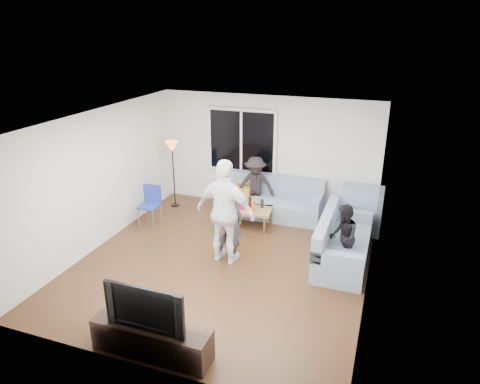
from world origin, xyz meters
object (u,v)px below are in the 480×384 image
at_px(sofa_right_section, 344,239).
at_px(side_chair, 149,206).
at_px(sofa_back_section, 270,198).
at_px(player_left, 227,218).
at_px(player_right, 226,212).
at_px(floor_lamp, 174,175).
at_px(spectator_right, 343,237).
at_px(tv_console, 152,339).
at_px(television, 149,305).
at_px(coffee_table, 245,217).
at_px(spectator_back, 255,185).

bearing_deg(sofa_right_section, side_chair, 88.01).
distance_m(sofa_back_section, side_chair, 2.65).
height_order(sofa_back_section, sofa_right_section, same).
distance_m(sofa_back_section, sofa_right_section, 2.34).
bearing_deg(player_left, player_right, 92.94).
distance_m(floor_lamp, spectator_right, 4.34).
xyz_separation_m(spectator_right, tv_console, (-2.02, -3.05, -0.36)).
distance_m(sofa_right_section, tv_console, 3.85).
bearing_deg(side_chair, sofa_right_section, -5.07).
height_order(sofa_back_section, spectator_right, spectator_right).
xyz_separation_m(sofa_back_section, television, (-0.22, -4.77, 0.33)).
distance_m(side_chair, tv_console, 3.98).
bearing_deg(player_left, tv_console, 85.96).
xyz_separation_m(side_chair, player_left, (2.06, -0.74, 0.36)).
height_order(player_right, spectator_right, player_right).
distance_m(sofa_back_section, player_left, 2.14).
relative_size(sofa_back_section, coffee_table, 2.09).
bearing_deg(sofa_back_section, side_chair, -149.11).
bearing_deg(spectator_back, sofa_right_section, -47.79).
distance_m(floor_lamp, spectator_back, 1.92).
distance_m(player_left, spectator_back, 2.14).
distance_m(sofa_right_section, spectator_right, 0.27).
bearing_deg(spectator_right, sofa_right_section, 166.97).
relative_size(player_right, spectator_right, 1.64).
bearing_deg(spectator_right, floor_lamp, -123.18).
height_order(sofa_back_section, spectator_back, spectator_back).
bearing_deg(floor_lamp, player_left, -42.35).
bearing_deg(spectator_right, side_chair, -108.07).
relative_size(side_chair, spectator_back, 0.65).
height_order(sofa_right_section, television, television).
xyz_separation_m(floor_lamp, spectator_right, (4.07, -1.49, -0.20)).
height_order(side_chair, player_right, player_right).
distance_m(sofa_right_section, side_chair, 4.07).
bearing_deg(coffee_table, player_right, -84.21).
bearing_deg(sofa_back_section, sofa_right_section, -39.79).
height_order(side_chair, player_left, player_left).
xyz_separation_m(sofa_back_section, player_left, (-0.21, -2.10, 0.37)).
bearing_deg(coffee_table, player_left, -84.28).
height_order(spectator_right, television, spectator_right).
distance_m(coffee_table, spectator_back, 0.86).
xyz_separation_m(floor_lamp, player_right, (2.07, -1.98, 0.17)).
distance_m(sofa_right_section, spectator_back, 2.66).
relative_size(spectator_right, spectator_back, 0.88).
xyz_separation_m(sofa_right_section, player_left, (-2.01, -0.60, 0.37)).
distance_m(sofa_right_section, television, 3.86).
distance_m(spectator_right, tv_console, 3.68).
relative_size(sofa_right_section, coffee_table, 1.82).
height_order(player_right, tv_console, player_right).
bearing_deg(spectator_right, coffee_table, -128.43).
bearing_deg(coffee_table, spectator_back, 91.26).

